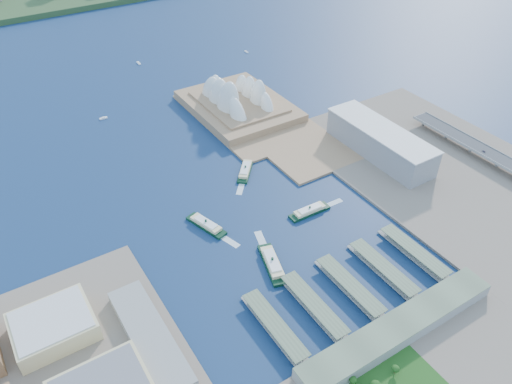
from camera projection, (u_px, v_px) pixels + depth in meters
ground at (290, 248)px, 508.80m from camera, size 3000.00×3000.00×0.00m
east_land at (485, 195)px, 575.91m from camera, size 240.00×500.00×3.00m
peninsula at (247, 114)px, 727.19m from camera, size 135.00×220.00×3.00m
opera_house at (238, 91)px, 720.85m from camera, size 134.00×180.00×58.00m
toaster_building at (380, 142)px, 632.19m from camera, size 45.00×155.00×35.00m
ferry_wharves at (350, 287)px, 461.72m from camera, size 184.00×90.00×9.30m
terminal_building at (398, 329)px, 419.36m from camera, size 200.00×28.00×12.00m
ferry_a at (206, 223)px, 532.06m from camera, size 26.95×52.30×9.59m
ferry_b at (245, 169)px, 612.15m from camera, size 42.23×45.69×9.39m
ferry_c at (272, 262)px, 486.33m from camera, size 29.62×58.04×10.64m
ferry_d at (310, 210)px, 550.35m from camera, size 49.29×13.47×9.27m
boat_b at (103, 118)px, 719.09m from camera, size 11.08×3.90×2.99m
boat_c at (246, 52)px, 915.15m from camera, size 3.26×10.59×2.37m
boat_e at (139, 63)px, 874.06m from camera, size 4.22×12.26×2.98m
car_c at (484, 151)px, 624.23m from camera, size 1.94×4.78×1.39m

